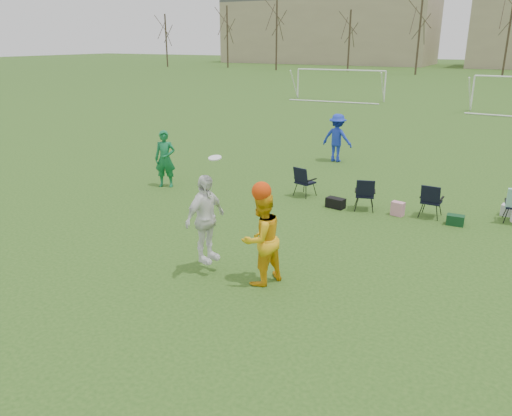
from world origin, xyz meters
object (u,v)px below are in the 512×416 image
Objects in this scene: fielder_green_near at (165,159)px; center_contest at (238,229)px; goal_left at (340,76)px; fielder_blue at (337,138)px.

fielder_green_near is 7.44m from center_contest.
goal_left reaches higher than fielder_green_near.
fielder_blue reaches higher than fielder_green_near.
center_contest reaches higher than fielder_blue.
center_contest is (5.69, -4.79, 0.14)m from fielder_green_near.
fielder_green_near is at bearing 139.89° from center_contest.
center_contest is (1.86, -11.13, 0.13)m from fielder_blue.
goal_left is (-9.20, 32.11, 0.82)m from center_contest.
fielder_blue is 22.25m from goal_left.
center_contest is at bearing -62.84° from fielder_green_near.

